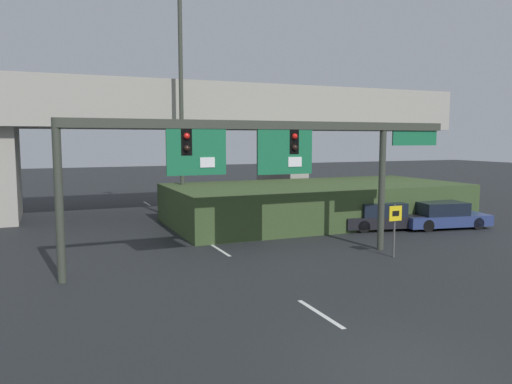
{
  "coord_description": "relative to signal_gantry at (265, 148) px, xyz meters",
  "views": [
    {
      "loc": [
        -6.7,
        -8.04,
        4.72
      ],
      "look_at": [
        0.0,
        7.89,
        2.89
      ],
      "focal_mm": 35.0,
      "sensor_mm": 36.0,
      "label": 1
    }
  ],
  "objects": [
    {
      "name": "parked_sedan_near_right",
      "position": [
        8.5,
        3.99,
        -3.71
      ],
      "size": [
        4.85,
        2.72,
        1.44
      ],
      "rotation": [
        0.0,
        0.0,
        -0.21
      ],
      "color": "black",
      "rests_on": "ground"
    },
    {
      "name": "ground_plane",
      "position": [
        -0.95,
        -9.26,
        -4.38
      ],
      "size": [
        160.0,
        160.0,
        0.0
      ],
      "primitive_type": "plane",
      "color": "black"
    },
    {
      "name": "speed_limit_sign",
      "position": [
        5.06,
        -1.37,
        -2.98
      ],
      "size": [
        0.6,
        0.11,
        2.14
      ],
      "color": "#4C4C4C",
      "rests_on": "ground"
    },
    {
      "name": "overpass_bridge",
      "position": [
        -0.95,
        15.09,
        1.53
      ],
      "size": [
        42.0,
        7.23,
        8.2
      ],
      "color": "#A39E93",
      "rests_on": "ground"
    },
    {
      "name": "parked_sedan_mid_right",
      "position": [
        11.71,
        3.02,
        -3.73
      ],
      "size": [
        4.98,
        2.55,
        1.4
      ],
      "rotation": [
        0.0,
        0.0,
        -0.16
      ],
      "color": "navy",
      "rests_on": "ground"
    },
    {
      "name": "highway_light_pole_near",
      "position": [
        -0.55,
        10.39,
        4.05
      ],
      "size": [
        0.7,
        0.36,
        16.11
      ],
      "color": "#383D33",
      "rests_on": "ground"
    },
    {
      "name": "signal_gantry",
      "position": [
        0.0,
        0.0,
        0.0
      ],
      "size": [
        15.83,
        0.44,
        5.41
      ],
      "color": "#383D33",
      "rests_on": "ground"
    },
    {
      "name": "lane_markings",
      "position": [
        -0.95,
        2.54,
        -4.38
      ],
      "size": [
        0.14,
        36.03,
        0.01
      ],
      "color": "silver",
      "rests_on": "ground"
    },
    {
      "name": "grass_embankment",
      "position": [
        6.65,
        7.71,
        -3.3
      ],
      "size": [
        16.75,
        7.95,
        2.15
      ],
      "color": "#384C28",
      "rests_on": "ground"
    }
  ]
}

